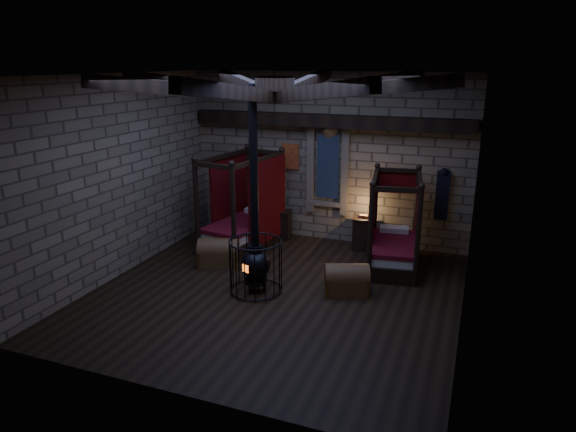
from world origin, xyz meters
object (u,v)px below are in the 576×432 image
(trunk_right, at_px, (347,280))
(bed_right, at_px, (393,245))
(bed_left, at_px, (244,225))
(stove, at_px, (256,262))
(trunk_left, at_px, (219,253))

(trunk_right, bearing_deg, bed_right, 51.04)
(bed_left, bearing_deg, trunk_right, -20.04)
(bed_left, xyz_separation_m, stove, (1.34, -2.29, 0.07))
(trunk_right, relative_size, stove, 0.24)
(trunk_right, xyz_separation_m, stove, (-1.71, -0.56, 0.36))
(trunk_left, xyz_separation_m, stove, (1.35, -0.95, 0.35))
(stove, bearing_deg, bed_left, 139.80)
(stove, bearing_deg, trunk_right, 37.42)
(bed_left, distance_m, trunk_left, 1.37)
(trunk_right, height_order, stove, stove)
(bed_left, bearing_deg, trunk_left, -80.54)
(bed_left, relative_size, bed_right, 1.11)
(bed_left, bearing_deg, stove, -50.09)
(trunk_left, bearing_deg, bed_left, 70.10)
(bed_left, relative_size, trunk_right, 2.38)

